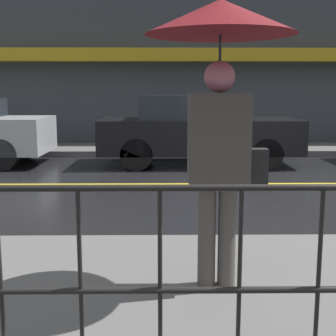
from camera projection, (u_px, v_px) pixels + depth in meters
ground_plane at (255, 184)px, 8.25m from camera, size 80.00×80.00×0.00m
sidewalk_far at (223, 149)px, 12.58m from camera, size 28.00×1.98×0.15m
lane_marking at (255, 184)px, 8.25m from camera, size 25.20×0.12×0.01m
building_storefront at (220, 36)px, 13.18m from camera, size 28.00×0.85×6.35m
pedestrian at (221, 62)px, 3.33m from camera, size 1.08×1.08×2.11m
car_black at (197, 129)px, 10.36m from camera, size 4.32×1.87×1.53m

